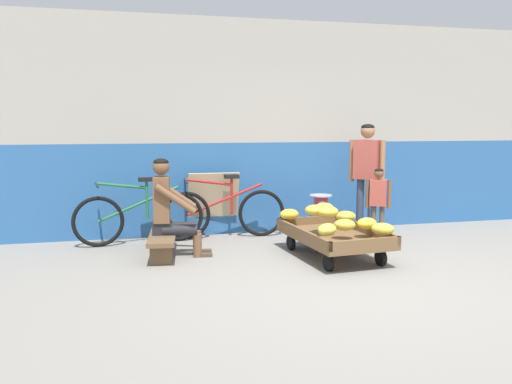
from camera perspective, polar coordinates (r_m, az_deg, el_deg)
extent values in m
plane|color=gray|center=(5.28, 10.56, -9.71)|extent=(80.00, 80.00, 0.00)
cube|color=#2D609E|center=(7.75, 2.06, 0.66)|extent=(16.00, 0.30, 1.27)
cube|color=#A8A399|center=(7.72, 2.11, 11.62)|extent=(16.00, 0.30, 1.68)
cube|color=brown|center=(6.22, 8.27, -4.82)|extent=(0.97, 1.51, 0.05)
cube|color=brown|center=(6.03, 4.90, -4.42)|extent=(0.17, 1.44, 0.10)
cube|color=brown|center=(6.39, 11.47, -3.87)|extent=(0.17, 1.44, 0.10)
cube|color=brown|center=(6.82, 5.57, -3.06)|extent=(0.84, 0.12, 0.10)
cube|color=brown|center=(5.61, 11.59, -5.45)|extent=(0.84, 0.12, 0.10)
cylinder|color=black|center=(6.56, 3.76, -5.41)|extent=(0.07, 0.18, 0.18)
cylinder|color=black|center=(6.83, 8.65, -4.97)|extent=(0.07, 0.18, 0.18)
cylinder|color=black|center=(5.68, 7.75, -7.49)|extent=(0.07, 0.18, 0.18)
cylinder|color=black|center=(5.98, 13.18, -6.85)|extent=(0.07, 0.18, 0.18)
ellipsoid|color=gold|center=(6.59, 3.58, -2.38)|extent=(0.25, 0.19, 0.13)
ellipsoid|color=yellow|center=(6.10, 11.75, -3.30)|extent=(0.27, 0.23, 0.13)
ellipsoid|color=gold|center=(5.97, 9.46, -3.48)|extent=(0.29, 0.26, 0.13)
ellipsoid|color=yellow|center=(5.68, 7.61, -4.00)|extent=(0.30, 0.29, 0.13)
ellipsoid|color=gold|center=(6.52, 9.57, -2.57)|extent=(0.28, 0.23, 0.13)
ellipsoid|color=gold|center=(5.82, 13.39, -3.86)|extent=(0.30, 0.27, 0.13)
ellipsoid|color=gold|center=(6.15, 6.35, -1.96)|extent=(0.29, 0.26, 0.13)
ellipsoid|color=gold|center=(6.07, 7.68, -2.10)|extent=(0.26, 0.21, 0.13)
ellipsoid|color=yellow|center=(6.23, 7.27, -1.74)|extent=(0.26, 0.21, 0.13)
cube|color=brown|center=(6.30, -9.95, -4.59)|extent=(0.43, 1.13, 0.05)
cube|color=brown|center=(6.71, -9.77, -5.04)|extent=(0.25, 0.11, 0.22)
cube|color=brown|center=(5.96, -10.10, -6.62)|extent=(0.25, 0.11, 0.22)
cylinder|color=brown|center=(6.41, -6.30, -5.33)|extent=(0.10, 0.10, 0.27)
cube|color=#4C3D2D|center=(6.44, -5.75, -6.32)|extent=(0.23, 0.11, 0.04)
cylinder|color=#232328|center=(6.37, -8.13, -3.74)|extent=(0.41, 0.17, 0.13)
cylinder|color=brown|center=(6.23, -6.27, -5.69)|extent=(0.10, 0.10, 0.27)
cube|color=#4C3D2D|center=(6.26, -5.70, -6.71)|extent=(0.23, 0.11, 0.04)
cylinder|color=#232328|center=(6.20, -8.15, -4.06)|extent=(0.41, 0.17, 0.13)
cube|color=#232328|center=(6.29, -9.97, -3.74)|extent=(0.25, 0.30, 0.14)
cube|color=brown|center=(6.23, -10.04, -0.76)|extent=(0.21, 0.34, 0.52)
cylinder|color=brown|center=(6.42, -8.54, -0.26)|extent=(0.48, 0.13, 0.36)
cylinder|color=brown|center=(6.02, -8.61, -0.76)|extent=(0.48, 0.13, 0.36)
sphere|color=brown|center=(6.19, -10.11, 2.67)|extent=(0.19, 0.19, 0.19)
ellipsoid|color=black|center=(6.19, -10.12, 3.16)|extent=(0.17, 0.17, 0.09)
cube|color=#234CA8|center=(7.22, 6.88, -3.78)|extent=(0.36, 0.28, 0.30)
cylinder|color=#28282D|center=(7.19, 6.90, -2.49)|extent=(0.20, 0.20, 0.03)
cube|color=#C6384C|center=(7.17, 6.92, -1.43)|extent=(0.16, 0.10, 0.24)
cylinder|color=white|center=(7.12, 7.07, -1.49)|extent=(0.13, 0.01, 0.13)
cylinder|color=#B2B5BA|center=(7.15, 6.94, -0.36)|extent=(0.30, 0.30, 0.01)
torus|color=black|center=(6.94, -16.52, -3.06)|extent=(0.64, 0.11, 0.64)
torus|color=black|center=(7.06, -8.22, -2.66)|extent=(0.64, 0.11, 0.64)
cylinder|color=#236B3D|center=(6.95, -12.38, -1.24)|extent=(1.03, 0.14, 0.43)
cylinder|color=#236B3D|center=(6.96, -11.57, -0.88)|extent=(0.04, 0.04, 0.48)
cylinder|color=#236B3D|center=(6.90, -14.12, 0.65)|extent=(0.62, 0.10, 0.12)
cube|color=black|center=(6.92, -11.63, 1.33)|extent=(0.21, 0.12, 0.05)
cylinder|color=black|center=(6.88, -16.66, 0.71)|extent=(0.07, 0.48, 0.03)
torus|color=black|center=(7.16, -7.44, -2.50)|extent=(0.64, 0.08, 0.64)
torus|color=black|center=(7.29, 0.59, -2.26)|extent=(0.64, 0.08, 0.64)
cylinder|color=#AD231E|center=(7.18, -3.40, -0.81)|extent=(1.03, 0.09, 0.43)
cylinder|color=#AD231E|center=(7.19, -2.61, -0.48)|extent=(0.04, 0.04, 0.48)
cylinder|color=#AD231E|center=(7.12, -5.05, 1.05)|extent=(0.62, 0.07, 0.12)
cube|color=black|center=(7.15, -2.62, 1.66)|extent=(0.20, 0.11, 0.05)
cylinder|color=black|center=(7.10, -7.50, 1.16)|extent=(0.05, 0.48, 0.03)
cube|color=#C6B289|center=(7.39, -4.59, -1.25)|extent=(0.70, 0.25, 0.88)
cylinder|color=#38425B|center=(7.32, 12.24, -1.76)|extent=(0.10, 0.10, 0.80)
cylinder|color=#38425B|center=(7.37, 11.05, -1.67)|extent=(0.10, 0.10, 0.80)
cube|color=#B24C42|center=(7.27, 11.78, 3.43)|extent=(0.37, 0.37, 0.52)
cylinder|color=#9E704C|center=(7.21, 13.36, 3.19)|extent=(0.07, 0.07, 0.56)
cylinder|color=#9E704C|center=(7.34, 10.21, 3.34)|extent=(0.07, 0.07, 0.56)
sphere|color=#9E704C|center=(7.26, 11.85, 6.38)|extent=(0.19, 0.19, 0.19)
ellipsoid|color=black|center=(7.25, 11.86, 6.80)|extent=(0.17, 0.17, 0.09)
cylinder|color=brown|center=(6.92, 13.26, -3.54)|extent=(0.06, 0.06, 0.51)
cylinder|color=brown|center=(6.93, 12.42, -3.50)|extent=(0.06, 0.06, 0.51)
cube|color=#B24C42|center=(6.86, 12.94, -0.07)|extent=(0.24, 0.21, 0.33)
cylinder|color=brown|center=(6.85, 14.05, -0.22)|extent=(0.05, 0.05, 0.36)
cylinder|color=brown|center=(6.87, 11.83, -0.14)|extent=(0.05, 0.05, 0.36)
sphere|color=brown|center=(6.83, 13.00, 1.97)|extent=(0.12, 0.12, 0.12)
ellipsoid|color=black|center=(6.83, 13.01, 2.25)|extent=(0.11, 0.11, 0.05)
cube|color=silver|center=(6.80, 10.09, -4.79)|extent=(0.18, 0.12, 0.24)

